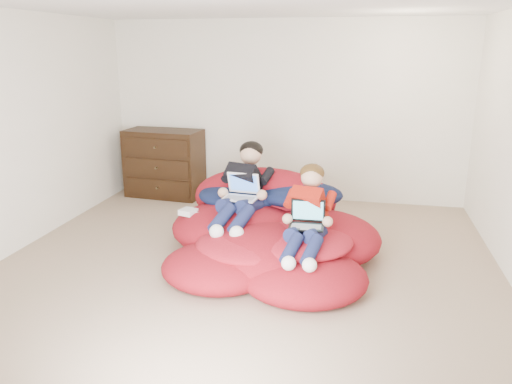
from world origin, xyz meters
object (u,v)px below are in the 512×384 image
older_boy (244,184)px  dresser (164,163)px  younger_boy (308,210)px  beanbag_pile (270,233)px  laptop_white (242,191)px  laptop_black (307,219)px

older_boy → dresser: bearing=134.5°
younger_boy → older_boy: bearing=142.7°
beanbag_pile → laptop_white: size_ratio=6.17×
dresser → laptop_black: size_ratio=3.43×
dresser → older_boy: (1.58, -1.61, 0.20)m
dresser → laptop_black: 3.26m
dresser → beanbag_pile: (1.91, -1.87, -0.23)m
laptop_black → older_boy: bearing=139.1°
dresser → laptop_white: bearing=-47.5°
younger_boy → laptop_white: bearing=148.7°
younger_boy → laptop_white: younger_boy is taller
older_boy → younger_boy: (0.76, -0.58, -0.06)m
older_boy → laptop_black: older_boy is taller
laptop_white → dresser: bearing=132.5°
beanbag_pile → younger_boy: bearing=-36.5°
younger_boy → laptop_black: 0.10m
laptop_black → younger_boy: bearing=90.0°
beanbag_pile → older_boy: older_boy is taller
beanbag_pile → laptop_white: (-0.33, 0.14, 0.39)m
older_boy → beanbag_pile: bearing=-38.3°
beanbag_pile → laptop_black: 0.66m
laptop_white → laptop_black: bearing=-35.5°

